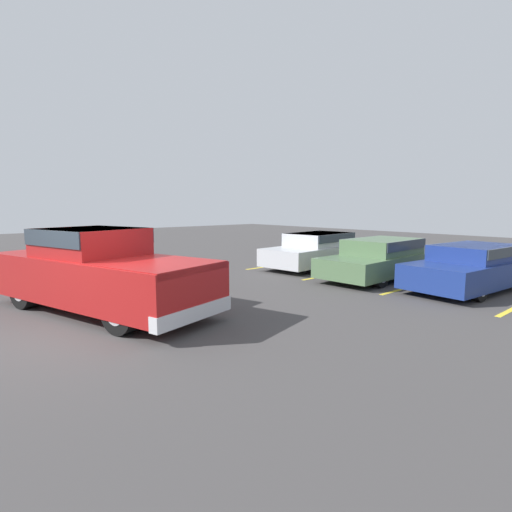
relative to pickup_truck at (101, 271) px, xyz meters
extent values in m
plane|color=#423F3F|center=(0.92, -0.66, -0.90)|extent=(60.00, 60.00, 0.00)
cube|color=yellow|center=(-2.31, 8.41, -0.90)|extent=(0.12, 4.74, 0.01)
cube|color=yellow|center=(0.43, 8.41, -0.90)|extent=(0.12, 4.74, 0.01)
cube|color=yellow|center=(3.17, 8.41, -0.90)|extent=(0.12, 4.74, 0.01)
cube|color=#A51919|center=(-0.02, 0.00, -0.17)|extent=(5.89, 3.36, 0.96)
cube|color=#A51919|center=(-0.29, -0.08, 0.62)|extent=(2.41, 2.26, 0.61)
cube|color=#2D3842|center=(-0.29, -0.08, 0.75)|extent=(2.39, 2.30, 0.33)
cube|color=#A51919|center=(1.68, 0.47, 0.26)|extent=(2.49, 2.35, 0.14)
cube|color=silver|center=(2.59, 0.72, -0.53)|extent=(0.72, 1.96, 0.28)
cylinder|color=black|center=(1.38, 1.20, -0.48)|extent=(0.90, 0.54, 0.84)
cylinder|color=#ADADB2|center=(1.38, 1.20, -0.48)|extent=(0.54, 0.46, 0.46)
cylinder|color=black|center=(1.81, -0.31, -0.48)|extent=(0.90, 0.54, 0.84)
cylinder|color=#ADADB2|center=(1.81, -0.31, -0.48)|extent=(0.54, 0.46, 0.46)
cylinder|color=black|center=(-1.84, 0.30, -0.48)|extent=(0.90, 0.54, 0.84)
cylinder|color=#ADADB2|center=(-1.84, 0.30, -0.48)|extent=(0.54, 0.46, 0.46)
cylinder|color=black|center=(-1.42, -1.21, -0.48)|extent=(0.90, 0.54, 0.84)
cylinder|color=#ADADB2|center=(-1.42, -1.21, -0.48)|extent=(0.54, 0.46, 0.46)
cube|color=#B7BABF|center=(-1.05, 8.50, -0.41)|extent=(2.27, 4.87, 0.62)
cube|color=#B7BABF|center=(-1.06, 8.59, 0.14)|extent=(1.84, 2.59, 0.48)
cube|color=#2D3842|center=(-1.06, 8.59, 0.24)|extent=(1.91, 2.55, 0.29)
cylinder|color=black|center=(-0.14, 7.21, -0.57)|extent=(0.29, 0.68, 0.66)
cylinder|color=#ADADB2|center=(-0.14, 7.21, -0.57)|extent=(0.27, 0.39, 0.37)
cylinder|color=black|center=(-1.71, 7.06, -0.57)|extent=(0.29, 0.68, 0.66)
cylinder|color=#ADADB2|center=(-1.71, 7.06, -0.57)|extent=(0.27, 0.39, 0.37)
cylinder|color=black|center=(-0.40, 9.93, -0.57)|extent=(0.29, 0.68, 0.66)
cylinder|color=#ADADB2|center=(-0.40, 9.93, -0.57)|extent=(0.27, 0.39, 0.37)
cylinder|color=black|center=(-1.97, 9.78, -0.57)|extent=(0.29, 0.68, 0.66)
cylinder|color=#ADADB2|center=(-1.97, 9.78, -0.57)|extent=(0.27, 0.39, 0.37)
cube|color=#4C6B47|center=(1.80, 8.24, -0.43)|extent=(2.00, 4.84, 0.58)
cube|color=#4C6B47|center=(1.79, 8.33, 0.11)|extent=(1.69, 2.54, 0.49)
cube|color=#2D3842|center=(1.79, 8.33, 0.21)|extent=(1.76, 2.50, 0.29)
cylinder|color=black|center=(2.63, 6.88, -0.57)|extent=(0.25, 0.68, 0.67)
cylinder|color=#ADADB2|center=(2.63, 6.88, -0.57)|extent=(0.25, 0.38, 0.37)
cylinder|color=black|center=(1.06, 6.82, -0.57)|extent=(0.25, 0.68, 0.67)
cylinder|color=#ADADB2|center=(1.06, 6.82, -0.57)|extent=(0.25, 0.38, 0.37)
cylinder|color=black|center=(2.53, 9.65, -0.57)|extent=(0.25, 0.68, 0.67)
cylinder|color=#ADADB2|center=(2.53, 9.65, -0.57)|extent=(0.25, 0.38, 0.37)
cylinder|color=black|center=(0.96, 9.60, -0.57)|extent=(0.25, 0.68, 0.67)
cylinder|color=#ADADB2|center=(0.96, 9.60, -0.57)|extent=(0.25, 0.38, 0.37)
cube|color=navy|center=(4.44, 8.60, -0.41)|extent=(2.19, 4.73, 0.64)
cube|color=navy|center=(4.45, 8.69, 0.12)|extent=(1.79, 2.51, 0.43)
cube|color=#2D3842|center=(4.45, 8.69, 0.21)|extent=(1.86, 2.47, 0.26)
cylinder|color=black|center=(5.12, 7.21, -0.59)|extent=(0.27, 0.64, 0.62)
cylinder|color=#ADADB2|center=(5.12, 7.21, -0.59)|extent=(0.25, 0.36, 0.34)
cylinder|color=black|center=(3.55, 7.33, -0.59)|extent=(0.27, 0.64, 0.62)
cylinder|color=#ADADB2|center=(3.55, 7.33, -0.59)|extent=(0.25, 0.36, 0.34)
cylinder|color=black|center=(3.77, 9.99, -0.59)|extent=(0.27, 0.64, 0.62)
cylinder|color=#ADADB2|center=(3.77, 9.99, -0.59)|extent=(0.25, 0.36, 0.34)
camera|label=1|loc=(8.69, -3.10, 1.42)|focal=28.00mm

